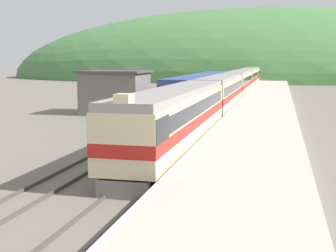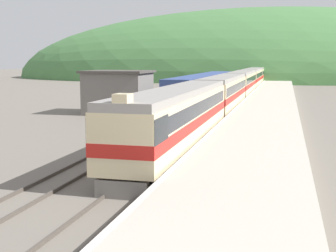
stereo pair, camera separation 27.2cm
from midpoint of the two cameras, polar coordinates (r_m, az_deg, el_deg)
name	(u,v)px [view 1 (the left image)]	position (r m, az deg, el deg)	size (l,w,h in m)	color
track_main	(237,98)	(68.87, 8.26, 3.38)	(1.52, 180.00, 0.16)	#4C443D
track_siding	(211,98)	(69.32, 5.12, 3.46)	(1.52, 180.00, 0.16)	#4C443D
platform	(264,111)	(48.66, 11.46, 1.85)	(5.95, 140.00, 0.98)	#BCB5A5
distant_hills	(259,79)	(142.09, 11.02, 5.68)	(155.84, 70.13, 41.08)	#477A42
station_shed	(115,92)	(49.39, -6.59, 4.14)	(6.63, 6.00, 4.52)	slate
express_train_lead_car	(177,117)	(28.69, 0.82, 1.09)	(2.91, 21.31, 4.29)	black
carriage_second	(221,93)	(50.04, 6.31, 4.03)	(2.90, 19.95, 3.93)	black
carriage_third	(238,83)	(70.72, 8.44, 5.17)	(2.90, 19.95, 3.93)	black
carriage_fourth	(248,78)	(91.47, 9.62, 5.79)	(2.90, 19.95, 3.93)	black
carriage_fifth	(254,75)	(112.25, 10.36, 6.18)	(2.90, 19.95, 3.93)	black
siding_train	(201,89)	(60.35, 3.89, 4.57)	(2.90, 33.28, 3.77)	black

